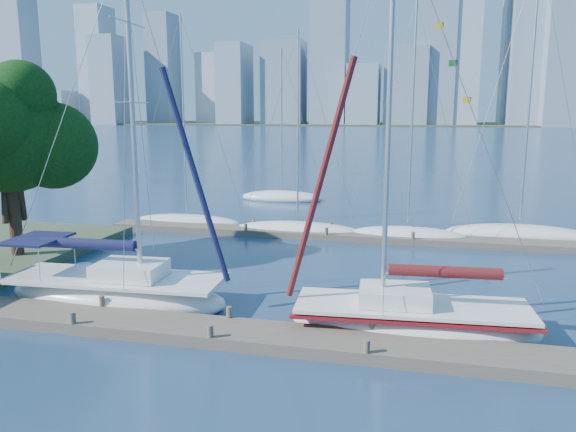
# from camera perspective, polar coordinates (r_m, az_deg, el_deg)

# --- Properties ---
(ground) EXTENTS (700.00, 700.00, 0.00)m
(ground) POSITION_cam_1_polar(r_m,az_deg,el_deg) (19.53, -6.87, -12.21)
(ground) COLOR #182F4D
(ground) RESTS_ON ground
(near_dock) EXTENTS (26.00, 2.00, 0.40)m
(near_dock) POSITION_cam_1_polar(r_m,az_deg,el_deg) (19.45, -6.88, -11.67)
(near_dock) COLOR brown
(near_dock) RESTS_ON ground
(far_dock) EXTENTS (30.00, 1.80, 0.36)m
(far_dock) POSITION_cam_1_polar(r_m,az_deg,el_deg) (33.93, 5.81, -1.99)
(far_dock) COLOR brown
(far_dock) RESTS_ON ground
(far_shore) EXTENTS (800.00, 100.00, 1.50)m
(far_shore) POSITION_cam_1_polar(r_m,az_deg,el_deg) (336.97, 12.71, 9.06)
(far_shore) COLOR #38472D
(far_shore) RESTS_ON ground
(tree) EXTENTS (7.64, 6.95, 9.89)m
(tree) POSITION_cam_1_polar(r_m,az_deg,el_deg) (30.34, -26.62, 7.69)
(tree) COLOR black
(tree) RESTS_ON ground
(sailboat_navy) EXTENTS (9.39, 3.50, 14.07)m
(sailboat_navy) POSITION_cam_1_polar(r_m,az_deg,el_deg) (23.39, -17.12, -6.05)
(sailboat_navy) COLOR white
(sailboat_navy) RESTS_ON ground
(sailboat_maroon) EXTENTS (8.78, 3.46, 14.36)m
(sailboat_maroon) POSITION_cam_1_polar(r_m,az_deg,el_deg) (19.96, 12.45, -8.44)
(sailboat_maroon) COLOR white
(sailboat_maroon) RESTS_ON ground
(bg_boat_0) EXTENTS (7.80, 3.97, 13.93)m
(bg_boat_0) POSITION_cam_1_polar(r_m,az_deg,el_deg) (38.43, -10.21, -0.50)
(bg_boat_0) COLOR white
(bg_boat_0) RESTS_ON ground
(bg_boat_1) EXTENTS (8.36, 4.69, 12.67)m
(bg_boat_1) POSITION_cam_1_polar(r_m,az_deg,el_deg) (35.11, 0.99, -1.38)
(bg_boat_1) COLOR white
(bg_boat_1) RESTS_ON ground
(bg_boat_3) EXTENTS (7.24, 3.04, 13.97)m
(bg_boat_3) POSITION_cam_1_polar(r_m,az_deg,el_deg) (34.29, 12.05, -1.87)
(bg_boat_3) COLOR white
(bg_boat_3) RESTS_ON ground
(bg_boat_4) EXTENTS (8.98, 5.50, 16.78)m
(bg_boat_4) POSITION_cam_1_polar(r_m,az_deg,el_deg) (36.52, 22.43, -1.64)
(bg_boat_4) COLOR white
(bg_boat_4) RESTS_ON ground
(bg_boat_6) EXTENTS (7.41, 3.68, 13.01)m
(bg_boat_6) POSITION_cam_1_polar(r_m,az_deg,el_deg) (48.30, -0.65, 1.96)
(bg_boat_6) COLOR white
(bg_boat_6) RESTS_ON ground
(skyline) EXTENTS (502.90, 51.31, 121.45)m
(skyline) POSITION_cam_1_polar(r_m,az_deg,el_deg) (308.72, 17.51, 15.25)
(skyline) COLOR gray
(skyline) RESTS_ON ground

